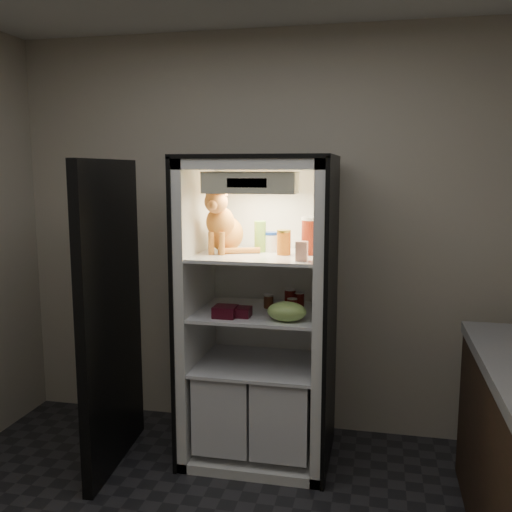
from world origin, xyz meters
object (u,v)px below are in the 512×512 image
(refrigerator, at_px, (260,331))
(grape_bag, at_px, (287,311))
(parmesan_shaker, at_px, (260,236))
(tabby_cat, at_px, (223,227))
(soda_can_a, at_px, (290,300))
(soda_can_c, at_px, (292,308))
(berry_box_left, at_px, (225,311))
(condiment_jar, at_px, (269,301))
(salsa_jar, at_px, (284,242))
(mayo_tub, at_px, (271,242))
(soda_can_b, at_px, (299,302))
(berry_box_right, at_px, (241,312))
(cream_carton, at_px, (302,251))
(pepper_jar, at_px, (312,236))

(refrigerator, xyz_separation_m, grape_bag, (0.21, -0.26, 0.20))
(parmesan_shaker, bearing_deg, tabby_cat, -164.22)
(soda_can_a, xyz_separation_m, soda_can_c, (0.04, -0.17, -0.01))
(tabby_cat, relative_size, berry_box_left, 3.24)
(refrigerator, bearing_deg, condiment_jar, 24.37)
(soda_can_c, bearing_deg, salsa_jar, 124.09)
(soda_can_c, bearing_deg, soda_can_a, 102.87)
(mayo_tub, xyz_separation_m, soda_can_a, (0.13, -0.05, -0.35))
(soda_can_a, bearing_deg, refrigerator, -179.80)
(mayo_tub, xyz_separation_m, grape_bag, (0.15, -0.31, -0.35))
(grape_bag, xyz_separation_m, berry_box_left, (-0.37, 0.01, -0.02))
(refrigerator, xyz_separation_m, parmesan_shaker, (-0.01, 0.03, 0.59))
(soda_can_b, distance_m, berry_box_right, 0.38)
(condiment_jar, bearing_deg, cream_carton, -49.86)
(condiment_jar, distance_m, grape_bag, 0.33)
(soda_can_b, xyz_separation_m, berry_box_left, (-0.40, -0.24, -0.02))
(refrigerator, bearing_deg, berry_box_right, -107.31)
(soda_can_c, distance_m, condiment_jar, 0.26)
(refrigerator, relative_size, tabby_cat, 4.49)
(mayo_tub, height_order, soda_can_b, mayo_tub)
(salsa_jar, bearing_deg, soda_can_c, -55.91)
(refrigerator, relative_size, berry_box_left, 14.53)
(salsa_jar, distance_m, soda_can_a, 0.37)
(cream_carton, bearing_deg, tabby_cat, 155.94)
(tabby_cat, height_order, soda_can_a, tabby_cat)
(tabby_cat, xyz_separation_m, parmesan_shaker, (0.22, 0.06, -0.06))
(cream_carton, height_order, soda_can_a, cream_carton)
(soda_can_a, xyz_separation_m, condiment_jar, (-0.14, 0.02, -0.02))
(cream_carton, xyz_separation_m, berry_box_right, (-0.36, 0.05, -0.38))
(tabby_cat, height_order, parmesan_shaker, tabby_cat)
(refrigerator, distance_m, grape_bag, 0.39)
(parmesan_shaker, bearing_deg, cream_carton, -44.44)
(parmesan_shaker, relative_size, pepper_jar, 0.85)
(parmesan_shaker, relative_size, berry_box_right, 1.73)
(mayo_tub, relative_size, berry_box_left, 0.93)
(tabby_cat, height_order, berry_box_left, tabby_cat)
(pepper_jar, height_order, grape_bag, pepper_jar)
(berry_box_right, bearing_deg, condiment_jar, 64.20)
(soda_can_c, xyz_separation_m, grape_bag, (-0.02, -0.10, 0.00))
(refrigerator, xyz_separation_m, soda_can_c, (0.22, -0.17, 0.20))
(tabby_cat, bearing_deg, grape_bag, -23.82)
(refrigerator, relative_size, cream_carton, 17.33)
(parmesan_shaker, bearing_deg, berry_box_right, -103.93)
(pepper_jar, bearing_deg, refrigerator, 179.35)
(cream_carton, bearing_deg, grape_bag, 179.28)
(parmesan_shaker, relative_size, soda_can_c, 1.72)
(pepper_jar, xyz_separation_m, berry_box_right, (-0.38, -0.22, -0.43))
(salsa_jar, height_order, pepper_jar, pepper_jar)
(soda_can_b, bearing_deg, berry_box_left, -148.85)
(refrigerator, relative_size, berry_box_right, 17.18)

